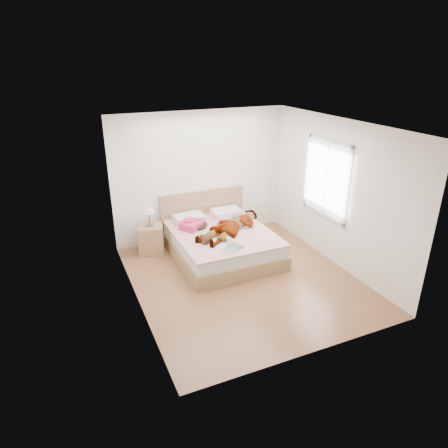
% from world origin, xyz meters
% --- Properties ---
extents(ground, '(4.00, 4.00, 0.00)m').
position_xyz_m(ground, '(0.00, 0.00, 0.00)').
color(ground, '#55301A').
rests_on(ground, ground).
extents(woman, '(1.80, 1.46, 0.24)m').
position_xyz_m(woman, '(0.21, 0.96, 0.63)').
color(woman, white).
rests_on(woman, bed).
extents(hair, '(0.48, 0.58, 0.08)m').
position_xyz_m(hair, '(-0.36, 1.41, 0.55)').
color(hair, black).
rests_on(hair, bed).
extents(phone, '(0.09, 0.11, 0.05)m').
position_xyz_m(phone, '(-0.29, 1.36, 0.70)').
color(phone, silver).
rests_on(phone, bed).
extents(room_shell, '(4.00, 4.00, 4.00)m').
position_xyz_m(room_shell, '(1.77, 0.30, 1.50)').
color(room_shell, white).
rests_on(room_shell, ground).
extents(bed, '(1.80, 2.08, 1.00)m').
position_xyz_m(bed, '(0.00, 1.04, 0.28)').
color(bed, olive).
rests_on(bed, ground).
extents(towel, '(0.52, 0.50, 0.22)m').
position_xyz_m(towel, '(-0.47, 1.33, 0.60)').
color(towel, '#DC3C6E').
rests_on(towel, bed).
extents(magazine, '(0.48, 0.42, 0.02)m').
position_xyz_m(magazine, '(-0.10, 0.23, 0.52)').
color(magazine, silver).
rests_on(magazine, bed).
extents(coffee_mug, '(0.11, 0.09, 0.09)m').
position_xyz_m(coffee_mug, '(-0.07, 0.49, 0.55)').
color(coffee_mug, white).
rests_on(coffee_mug, bed).
extents(plush_toy, '(0.20, 0.27, 0.14)m').
position_xyz_m(plush_toy, '(-0.47, 0.62, 0.58)').
color(plush_toy, black).
rests_on(plush_toy, bed).
extents(nightstand, '(0.56, 0.52, 1.00)m').
position_xyz_m(nightstand, '(-1.19, 1.63, 0.33)').
color(nightstand, olive).
rests_on(nightstand, ground).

